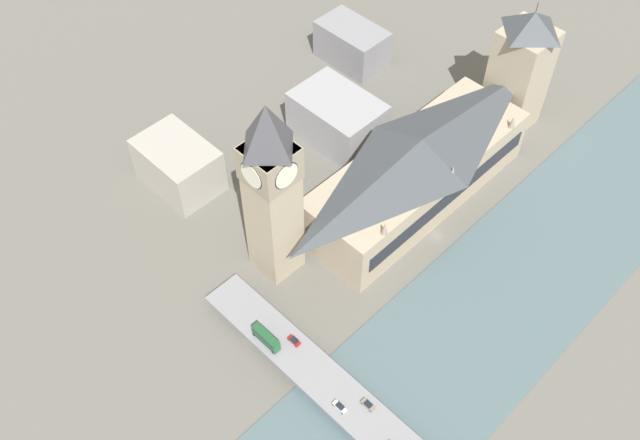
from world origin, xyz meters
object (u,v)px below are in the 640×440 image
(road_bridge, at_px, (372,425))
(parliament_hall, at_px, (418,170))
(double_decker_bus_mid, at_px, (266,338))
(car_northbound_lead, at_px, (294,341))
(clock_tower, at_px, (272,188))
(car_northbound_mid, at_px, (340,407))
(car_southbound_lead, at_px, (368,405))
(victoria_tower, at_px, (520,70))

(road_bridge, bearing_deg, parliament_hall, -57.41)
(double_decker_bus_mid, distance_m, car_northbound_lead, 8.61)
(parliament_hall, relative_size, clock_tower, 1.26)
(parliament_hall, distance_m, car_northbound_mid, 88.57)
(car_northbound_mid, relative_size, car_southbound_lead, 1.07)
(victoria_tower, height_order, car_southbound_lead, victoria_tower)
(victoria_tower, bearing_deg, car_northbound_lead, 96.27)
(car_northbound_mid, bearing_deg, clock_tower, -24.79)
(victoria_tower, distance_m, car_northbound_mid, 143.18)
(car_northbound_lead, bearing_deg, road_bridge, 175.67)
(parliament_hall, relative_size, car_southbound_lead, 20.83)
(double_decker_bus_mid, xyz_separation_m, car_southbound_lead, (-35.62, -6.60, -1.94))
(car_southbound_lead, bearing_deg, road_bridge, 145.32)
(road_bridge, xyz_separation_m, car_southbound_lead, (4.60, -3.18, 1.54))
(double_decker_bus_mid, height_order, car_northbound_lead, double_decker_bus_mid)
(road_bridge, height_order, double_decker_bus_mid, double_decker_bus_mid)
(parliament_hall, relative_size, car_northbound_lead, 20.65)
(clock_tower, bearing_deg, road_bridge, 161.17)
(road_bridge, height_order, car_southbound_lead, car_southbound_lead)
(victoria_tower, relative_size, car_southbound_lead, 12.73)
(road_bridge, height_order, car_northbound_mid, car_northbound_mid)
(clock_tower, relative_size, double_decker_bus_mid, 6.85)
(car_northbound_mid, bearing_deg, victoria_tower, -74.09)
(parliament_hall, height_order, car_northbound_mid, parliament_hall)
(clock_tower, distance_m, car_northbound_mid, 66.12)
(victoria_tower, relative_size, car_northbound_lead, 12.63)
(car_northbound_mid, bearing_deg, car_northbound_lead, -12.78)
(parliament_hall, xyz_separation_m, car_southbound_lead, (-44.06, 72.94, -9.28))
(road_bridge, bearing_deg, car_northbound_mid, 16.69)
(car_northbound_lead, bearing_deg, clock_tower, -33.79)
(victoria_tower, xyz_separation_m, road_bridge, (-48.72, 133.39, -21.54))
(clock_tower, distance_m, car_northbound_lead, 46.60)
(clock_tower, distance_m, victoria_tower, 113.70)
(car_northbound_lead, bearing_deg, car_southbound_lead, -178.88)
(car_northbound_lead, xyz_separation_m, car_northbound_mid, (-24.50, 5.56, -0.04))
(road_bridge, distance_m, double_decker_bus_mid, 40.52)
(clock_tower, bearing_deg, car_northbound_mid, 155.21)
(car_northbound_lead, bearing_deg, double_decker_bus_mid, 45.69)
(road_bridge, distance_m, car_northbound_lead, 34.49)
(parliament_hall, bearing_deg, car_northbound_mid, 116.14)
(clock_tower, bearing_deg, parliament_hall, -103.76)
(clock_tower, distance_m, car_southbound_lead, 68.50)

